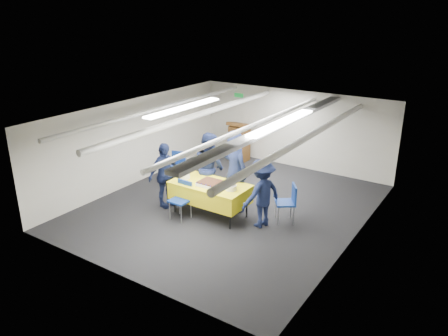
% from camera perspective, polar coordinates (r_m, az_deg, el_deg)
% --- Properties ---
extents(ground, '(7.00, 7.00, 0.00)m').
position_cam_1_polar(ground, '(10.58, 0.69, -5.05)').
color(ground, black).
rests_on(ground, ground).
extents(room_shell, '(6.00, 7.00, 2.30)m').
position_cam_1_polar(room_shell, '(10.23, 2.42, 4.87)').
color(room_shell, beige).
rests_on(room_shell, ground).
extents(serving_table, '(1.78, 0.94, 0.77)m').
position_cam_1_polar(serving_table, '(9.98, -1.84, -3.16)').
color(serving_table, black).
rests_on(serving_table, ground).
extents(sheet_cake, '(0.57, 0.45, 0.10)m').
position_cam_1_polar(sheet_cake, '(9.77, -1.66, -2.03)').
color(sheet_cake, white).
rests_on(sheet_cake, serving_table).
extents(plate_stack_left, '(0.23, 0.23, 0.18)m').
position_cam_1_polar(plate_stack_left, '(10.21, -5.11, -0.89)').
color(plate_stack_left, white).
rests_on(plate_stack_left, serving_table).
extents(plate_stack_right, '(0.24, 0.24, 0.16)m').
position_cam_1_polar(plate_stack_right, '(9.52, 0.93, -2.47)').
color(plate_stack_right, white).
rests_on(plate_stack_right, serving_table).
extents(podium, '(0.62, 0.53, 1.25)m').
position_cam_1_polar(podium, '(13.57, 2.01, 3.50)').
color(podium, brown).
rests_on(podium, ground).
extents(chair_near, '(0.43, 0.43, 0.87)m').
position_cam_1_polar(chair_near, '(9.89, -5.47, -3.64)').
color(chair_near, gray).
rests_on(chair_near, ground).
extents(chair_right, '(0.59, 0.59, 0.87)m').
position_cam_1_polar(chair_right, '(9.78, 8.50, -4.07)').
color(chair_right, gray).
rests_on(chair_right, ground).
extents(chair_left, '(0.51, 0.51, 0.87)m').
position_cam_1_polar(chair_left, '(11.87, -6.13, 0.49)').
color(chair_left, gray).
rests_on(chair_left, ground).
extents(sailor_a, '(0.80, 0.61, 1.95)m').
position_cam_1_polar(sailor_a, '(10.06, 1.42, -0.39)').
color(sailor_a, black).
rests_on(sailor_a, ground).
extents(sailor_b, '(0.98, 0.85, 1.74)m').
position_cam_1_polar(sailor_b, '(10.60, -1.96, 0.11)').
color(sailor_b, black).
rests_on(sailor_b, ground).
extents(sailor_c, '(0.51, 0.97, 1.58)m').
position_cam_1_polar(sailor_c, '(10.42, -7.78, -0.93)').
color(sailor_c, black).
rests_on(sailor_c, ground).
extents(sailor_d, '(0.87, 1.12, 1.53)m').
position_cam_1_polar(sailor_d, '(9.42, 4.93, -3.31)').
color(sailor_d, black).
rests_on(sailor_d, ground).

